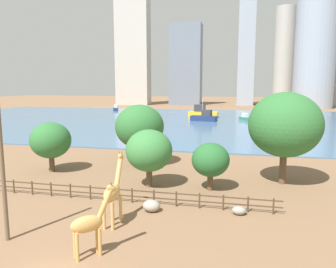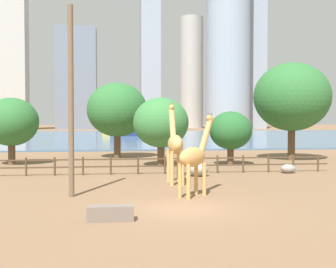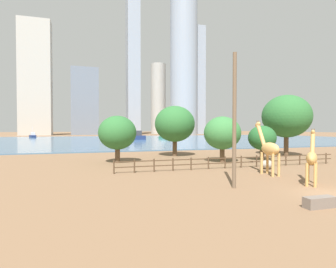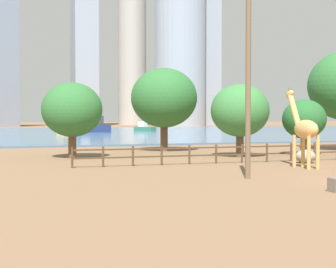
{
  "view_description": "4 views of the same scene",
  "coord_description": "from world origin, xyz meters",
  "px_view_note": "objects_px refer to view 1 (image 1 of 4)",
  "views": [
    {
      "loc": [
        9.58,
        -13.8,
        10.08
      ],
      "look_at": [
        -1.7,
        36.71,
        2.34
      ],
      "focal_mm": 35.0,
      "sensor_mm": 36.0,
      "label": 1
    },
    {
      "loc": [
        -2.83,
        -18.15,
        3.95
      ],
      "look_at": [
        2.74,
        27.44,
        2.35
      ],
      "focal_mm": 45.0,
      "sensor_mm": 36.0,
      "label": 2
    },
    {
      "loc": [
        -14.95,
        -13.05,
        4.36
      ],
      "look_at": [
        0.81,
        41.22,
        2.99
      ],
      "focal_mm": 28.0,
      "sensor_mm": 36.0,
      "label": 3
    },
    {
      "loc": [
        -17.29,
        -20.15,
        3.2
      ],
      "look_at": [
        -2.29,
        25.48,
        1.57
      ],
      "focal_mm": 55.0,
      "sensor_mm": 36.0,
      "label": 4
    }
  ],
  "objects_px": {
    "giraffe_tall": "(113,192)",
    "tree_left_small": "(285,125)",
    "boulder_near_fence": "(239,210)",
    "tree_right_small": "(211,160)",
    "boat_sailboat": "(246,118)",
    "giraffe_companion": "(90,223)",
    "boulder_by_pole": "(151,206)",
    "tree_right_tall": "(149,151)",
    "boat_tug": "(203,113)",
    "utility_pole": "(2,168)",
    "boat_barge": "(116,108)",
    "tree_center_broad": "(140,127)",
    "boat_ferry": "(204,117)",
    "tree_left_large": "(51,140)"
  },
  "relations": [
    {
      "from": "boat_ferry",
      "to": "boat_sailboat",
      "type": "relative_size",
      "value": 1.58
    },
    {
      "from": "boat_barge",
      "to": "boat_sailboat",
      "type": "bearing_deg",
      "value": -139.8
    },
    {
      "from": "boulder_by_pole",
      "to": "tree_left_small",
      "type": "distance_m",
      "value": 16.2
    },
    {
      "from": "tree_left_large",
      "to": "tree_right_small",
      "type": "relative_size",
      "value": 1.26
    },
    {
      "from": "boulder_near_fence",
      "to": "tree_right_small",
      "type": "xyz_separation_m",
      "value": [
        -2.79,
        5.65,
        2.64
      ]
    },
    {
      "from": "giraffe_tall",
      "to": "tree_left_large",
      "type": "distance_m",
      "value": 17.71
    },
    {
      "from": "boat_barge",
      "to": "tree_left_small",
      "type": "bearing_deg",
      "value": -170.21
    },
    {
      "from": "tree_left_large",
      "to": "tree_left_small",
      "type": "height_order",
      "value": "tree_left_small"
    },
    {
      "from": "giraffe_tall",
      "to": "boat_barge",
      "type": "bearing_deg",
      "value": 21.44
    },
    {
      "from": "utility_pole",
      "to": "boulder_by_pole",
      "type": "xyz_separation_m",
      "value": [
        7.91,
        6.82,
        -4.41
      ]
    },
    {
      "from": "giraffe_tall",
      "to": "tree_left_large",
      "type": "xyz_separation_m",
      "value": [
        -12.68,
        12.29,
        1.3
      ]
    },
    {
      "from": "boulder_near_fence",
      "to": "tree_right_small",
      "type": "bearing_deg",
      "value": 116.31
    },
    {
      "from": "boulder_near_fence",
      "to": "tree_center_broad",
      "type": "xyz_separation_m",
      "value": [
        -12.46,
        13.8,
        4.59
      ]
    },
    {
      "from": "giraffe_companion",
      "to": "boat_ferry",
      "type": "xyz_separation_m",
      "value": [
        -1.43,
        73.93,
        -0.78
      ]
    },
    {
      "from": "boulder_near_fence",
      "to": "tree_left_large",
      "type": "height_order",
      "value": "tree_left_large"
    },
    {
      "from": "boulder_by_pole",
      "to": "utility_pole",
      "type": "bearing_deg",
      "value": -139.24
    },
    {
      "from": "tree_left_large",
      "to": "tree_center_broad",
      "type": "relative_size",
      "value": 0.76
    },
    {
      "from": "tree_right_tall",
      "to": "boat_ferry",
      "type": "bearing_deg",
      "value": 91.1
    },
    {
      "from": "boat_ferry",
      "to": "boulder_by_pole",
      "type": "bearing_deg",
      "value": 104.17
    },
    {
      "from": "boulder_by_pole",
      "to": "tree_left_small",
      "type": "height_order",
      "value": "tree_left_small"
    },
    {
      "from": "boulder_near_fence",
      "to": "tree_left_small",
      "type": "bearing_deg",
      "value": 65.46
    },
    {
      "from": "tree_right_small",
      "to": "boat_barge",
      "type": "relative_size",
      "value": 0.83
    },
    {
      "from": "utility_pole",
      "to": "boulder_by_pole",
      "type": "distance_m",
      "value": 11.34
    },
    {
      "from": "tree_center_broad",
      "to": "boat_ferry",
      "type": "xyz_separation_m",
      "value": [
        2.46,
        51.76,
        -3.64
      ]
    },
    {
      "from": "utility_pole",
      "to": "boulder_near_fence",
      "type": "xyz_separation_m",
      "value": [
        14.81,
        7.68,
        -4.54
      ]
    },
    {
      "from": "tree_right_tall",
      "to": "tree_right_small",
      "type": "relative_size",
      "value": 1.25
    },
    {
      "from": "boat_sailboat",
      "to": "giraffe_tall",
      "type": "bearing_deg",
      "value": -41.67
    },
    {
      "from": "tree_left_small",
      "to": "boat_sailboat",
      "type": "xyz_separation_m",
      "value": [
        -3.02,
        60.42,
        -5.21
      ]
    },
    {
      "from": "tree_right_small",
      "to": "giraffe_companion",
      "type": "bearing_deg",
      "value": -112.38
    },
    {
      "from": "giraffe_companion",
      "to": "boat_sailboat",
      "type": "distance_m",
      "value": 78.82
    },
    {
      "from": "boat_tug",
      "to": "utility_pole",
      "type": "bearing_deg",
      "value": -89.22
    },
    {
      "from": "tree_left_small",
      "to": "boat_ferry",
      "type": "xyz_separation_m",
      "value": [
        -14.29,
        56.15,
        -4.83
      ]
    },
    {
      "from": "giraffe_tall",
      "to": "tree_left_small",
      "type": "bearing_deg",
      "value": -45.11
    },
    {
      "from": "tree_left_small",
      "to": "boat_ferry",
      "type": "bearing_deg",
      "value": 104.28
    },
    {
      "from": "tree_center_broad",
      "to": "boat_barge",
      "type": "height_order",
      "value": "tree_center_broad"
    },
    {
      "from": "boulder_by_pole",
      "to": "boat_sailboat",
      "type": "relative_size",
      "value": 0.3
    },
    {
      "from": "boulder_by_pole",
      "to": "tree_right_tall",
      "type": "bearing_deg",
      "value": 107.35
    },
    {
      "from": "tree_left_large",
      "to": "boat_ferry",
      "type": "relative_size",
      "value": 0.78
    },
    {
      "from": "tree_center_broad",
      "to": "boat_tug",
      "type": "height_order",
      "value": "tree_center_broad"
    },
    {
      "from": "boulder_near_fence",
      "to": "tree_left_small",
      "type": "distance_m",
      "value": 11.84
    },
    {
      "from": "tree_center_broad",
      "to": "boat_sailboat",
      "type": "xyz_separation_m",
      "value": [
        13.73,
        56.03,
        -4.03
      ]
    },
    {
      "from": "tree_right_tall",
      "to": "tree_left_small",
      "type": "height_order",
      "value": "tree_left_small"
    },
    {
      "from": "tree_center_broad",
      "to": "tree_right_tall",
      "type": "relative_size",
      "value": 1.33
    },
    {
      "from": "boulder_by_pole",
      "to": "tree_center_broad",
      "type": "xyz_separation_m",
      "value": [
        -5.56,
        14.66,
        4.45
      ]
    },
    {
      "from": "giraffe_tall",
      "to": "giraffe_companion",
      "type": "bearing_deg",
      "value": -175.45
    },
    {
      "from": "tree_left_small",
      "to": "boulder_near_fence",
      "type": "bearing_deg",
      "value": -114.54
    },
    {
      "from": "utility_pole",
      "to": "boat_ferry",
      "type": "relative_size",
      "value": 1.29
    },
    {
      "from": "boulder_by_pole",
      "to": "tree_right_small",
      "type": "xyz_separation_m",
      "value": [
        4.1,
        6.51,
        2.51
      ]
    },
    {
      "from": "giraffe_companion",
      "to": "boulder_by_pole",
      "type": "relative_size",
      "value": 3.08
    },
    {
      "from": "giraffe_companion",
      "to": "boat_barge",
      "type": "distance_m",
      "value": 112.52
    }
  ]
}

